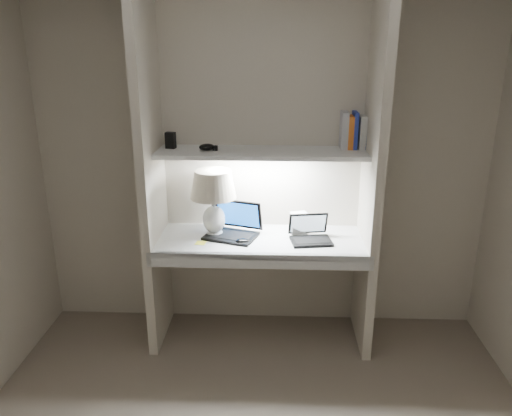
# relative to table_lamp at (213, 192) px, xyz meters

# --- Properties ---
(back_wall) EXTENTS (3.20, 0.01, 2.50)m
(back_wall) POSITION_rel_table_lamp_xyz_m (0.33, 0.22, 0.17)
(back_wall) COLOR beige
(back_wall) RESTS_ON floor
(alcove_panel_left) EXTENTS (0.06, 0.55, 2.50)m
(alcove_panel_left) POSITION_rel_table_lamp_xyz_m (-0.40, -0.05, 0.17)
(alcove_panel_left) COLOR beige
(alcove_panel_left) RESTS_ON floor
(alcove_panel_right) EXTENTS (0.06, 0.55, 2.50)m
(alcove_panel_right) POSITION_rel_table_lamp_xyz_m (1.06, -0.05, 0.17)
(alcove_panel_right) COLOR beige
(alcove_panel_right) RESTS_ON floor
(desk) EXTENTS (1.40, 0.55, 0.04)m
(desk) POSITION_rel_table_lamp_xyz_m (0.33, -0.05, -0.33)
(desk) COLOR white
(desk) RESTS_ON alcove_panel_left
(desk_apron) EXTENTS (1.46, 0.03, 0.10)m
(desk_apron) POSITION_rel_table_lamp_xyz_m (0.33, -0.31, -0.36)
(desk_apron) COLOR silver
(desk_apron) RESTS_ON desk
(shelf) EXTENTS (1.40, 0.36, 0.03)m
(shelf) POSITION_rel_table_lamp_xyz_m (0.33, 0.04, 0.27)
(shelf) COLOR silver
(shelf) RESTS_ON back_wall
(strip_light) EXTENTS (0.60, 0.04, 0.02)m
(strip_light) POSITION_rel_table_lamp_xyz_m (0.33, 0.04, 0.25)
(strip_light) COLOR white
(strip_light) RESTS_ON shelf
(table_lamp) EXTENTS (0.32, 0.32, 0.46)m
(table_lamp) POSITION_rel_table_lamp_xyz_m (0.00, 0.00, 0.00)
(table_lamp) COLOR white
(table_lamp) RESTS_ON desk
(laptop_main) EXTENTS (0.42, 0.39, 0.23)m
(laptop_main) POSITION_rel_table_lamp_xyz_m (0.14, 0.01, -0.26)
(laptop_main) COLOR black
(laptop_main) RESTS_ON desk
(laptop_netbook) EXTENTS (0.30, 0.27, 0.17)m
(laptop_netbook) POSITION_rel_table_lamp_xyz_m (0.66, -0.07, -0.27)
(laptop_netbook) COLOR black
(laptop_netbook) RESTS_ON desk
(speaker) EXTENTS (0.13, 0.11, 0.16)m
(speaker) POSITION_rel_table_lamp_xyz_m (0.59, 0.04, -0.23)
(speaker) COLOR silver
(speaker) RESTS_ON desk
(mouse) EXTENTS (0.11, 0.08, 0.04)m
(mouse) POSITION_rel_table_lamp_xyz_m (0.21, -0.15, -0.30)
(mouse) COLOR black
(mouse) RESTS_ON desk
(cable_coil) EXTENTS (0.10, 0.10, 0.01)m
(cable_coil) POSITION_rel_table_lamp_xyz_m (0.64, -0.11, -0.31)
(cable_coil) COLOR black
(cable_coil) RESTS_ON desk
(sticky_note) EXTENTS (0.08, 0.08, 0.00)m
(sticky_note) POSITION_rel_table_lamp_xyz_m (-0.07, -0.15, -0.31)
(sticky_note) COLOR #FCF935
(sticky_note) RESTS_ON desk
(book_row) EXTENTS (0.23, 0.16, 0.25)m
(book_row) POSITION_rel_table_lamp_xyz_m (0.97, 0.16, 0.40)
(book_row) COLOR white
(book_row) RESTS_ON shelf
(shelf_box) EXTENTS (0.07, 0.06, 0.11)m
(shelf_box) POSITION_rel_table_lamp_xyz_m (-0.29, 0.09, 0.34)
(shelf_box) COLOR black
(shelf_box) RESTS_ON shelf
(shelf_gadget) EXTENTS (0.13, 0.11, 0.05)m
(shelf_gadget) POSITION_rel_table_lamp_xyz_m (-0.04, 0.03, 0.31)
(shelf_gadget) COLOR black
(shelf_gadget) RESTS_ON shelf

